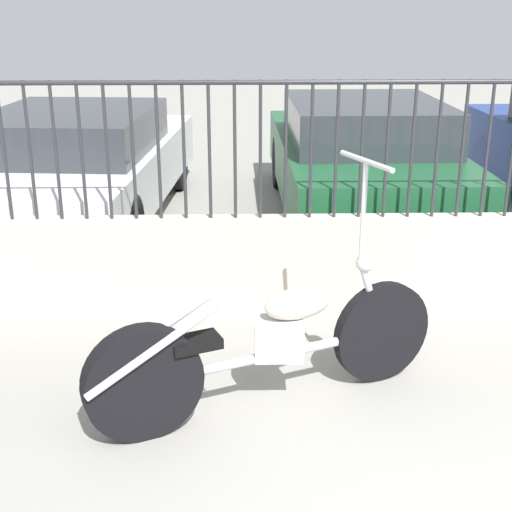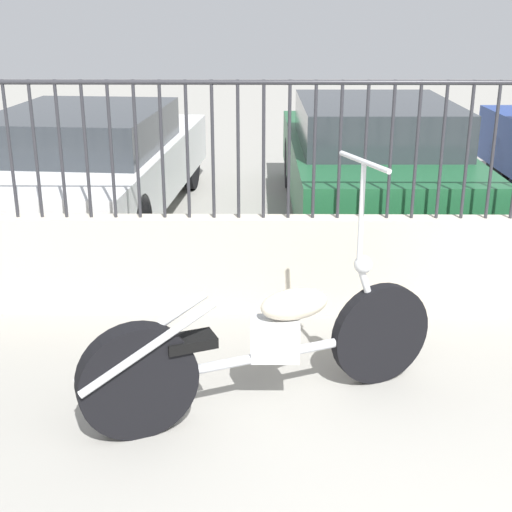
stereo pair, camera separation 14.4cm
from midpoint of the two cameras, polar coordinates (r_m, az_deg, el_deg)
low_wall at (r=5.51m, az=10.99°, el=-0.62°), size 9.65×0.18×0.75m
fence_railing at (r=5.25m, az=11.72°, el=9.79°), size 9.65×0.04×1.00m
motorcycle_silver at (r=4.10m, az=-1.29°, el=-7.44°), size 2.06×0.98×1.44m
car_white at (r=7.86m, az=-14.45°, el=7.17°), size 2.13×4.50×1.21m
car_green at (r=7.81m, az=7.82°, el=7.77°), size 1.76×4.21×1.29m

